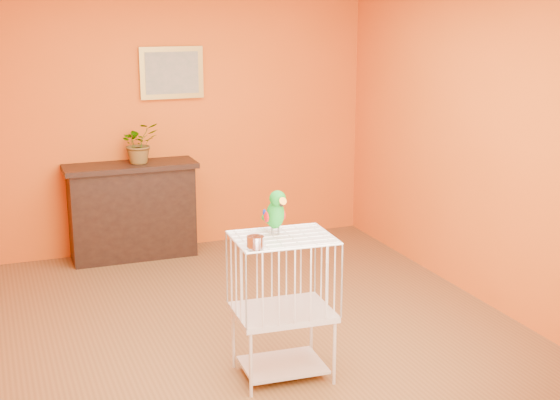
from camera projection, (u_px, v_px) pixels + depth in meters
name	position (u px, v px, depth m)	size (l,w,h in m)	color
ground	(247.00, 328.00, 5.92)	(4.50, 4.50, 0.00)	brown
room_shell	(245.00, 121.00, 5.54)	(4.50, 4.50, 4.50)	#D85814
console_cabinet	(132.00, 211.00, 7.48)	(1.25, 0.45, 0.92)	black
potted_plant	(140.00, 148.00, 7.35)	(0.35, 0.39, 0.30)	#26722D
framed_picture	(172.00, 73.00, 7.50)	(0.62, 0.04, 0.50)	#AE923E
birdcage	(283.00, 305.00, 5.05)	(0.65, 0.51, 0.96)	beige
feed_cup	(255.00, 242.00, 4.68)	(0.11, 0.11, 0.07)	silver
parrot	(275.00, 212.00, 4.96)	(0.15, 0.27, 0.30)	#59544C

